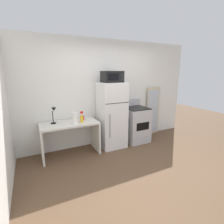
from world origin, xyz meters
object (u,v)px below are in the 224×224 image
at_px(spray_bottle, 82,118).
at_px(refrigerator, 112,115).
at_px(desk, 70,132).
at_px(desk_lamp, 54,113).
at_px(microwave, 112,77).
at_px(oven_range, 136,124).
at_px(paper_towel_roll, 75,118).
at_px(coffee_mug, 83,118).
at_px(leaning_mirror, 153,111).

xyz_separation_m(spray_bottle, refrigerator, (0.79, 0.11, -0.05)).
relative_size(desk, refrigerator, 0.78).
xyz_separation_m(desk, refrigerator, (1.04, 0.01, 0.27)).
height_order(desk, spray_bottle, spray_bottle).
bearing_deg(desk_lamp, refrigerator, -2.86).
height_order(spray_bottle, microwave, microwave).
bearing_deg(oven_range, desk_lamp, 177.98).
relative_size(paper_towel_roll, spray_bottle, 0.96).
xyz_separation_m(paper_towel_roll, refrigerator, (0.94, 0.13, -0.08)).
xyz_separation_m(desk_lamp, coffee_mug, (0.62, 0.00, -0.19)).
bearing_deg(spray_bottle, paper_towel_roll, -172.87).
xyz_separation_m(desk, spray_bottle, (0.26, -0.10, 0.32)).
bearing_deg(desk, spray_bottle, -21.46).
distance_m(spray_bottle, refrigerator, 0.80).
distance_m(microwave, oven_range, 1.45).
relative_size(microwave, oven_range, 0.42).
distance_m(coffee_mug, oven_range, 1.47).
bearing_deg(spray_bottle, refrigerator, 7.99).
bearing_deg(paper_towel_roll, microwave, 6.58).
distance_m(desk_lamp, refrigerator, 1.35).
distance_m(refrigerator, oven_range, 0.79).
bearing_deg(paper_towel_roll, leaning_mirror, 8.92).
height_order(coffee_mug, spray_bottle, spray_bottle).
xyz_separation_m(spray_bottle, microwave, (0.79, 0.09, 0.87)).
bearing_deg(refrigerator, oven_range, -0.47).
bearing_deg(desk_lamp, spray_bottle, -17.82).
bearing_deg(spray_bottle, leaning_mirror, 9.04).
bearing_deg(refrigerator, desk_lamp, 177.14).
bearing_deg(paper_towel_roll, desk_lamp, 153.84).
bearing_deg(microwave, coffee_mug, 172.83).
bearing_deg(leaning_mirror, microwave, -169.60).
bearing_deg(coffee_mug, oven_range, -2.97).
bearing_deg(desk, leaning_mirror, 5.89).
relative_size(desk_lamp, paper_towel_roll, 1.47).
bearing_deg(spray_bottle, desk, 158.54).
xyz_separation_m(desk, desk_lamp, (-0.30, 0.08, 0.46)).
height_order(desk_lamp, paper_towel_roll, desk_lamp).
distance_m(coffee_mug, microwave, 1.17).
xyz_separation_m(microwave, oven_range, (0.72, 0.02, -1.25)).
bearing_deg(coffee_mug, leaning_mirror, 4.72).
height_order(desk_lamp, coffee_mug, desk_lamp).
xyz_separation_m(coffee_mug, leaning_mirror, (2.19, 0.18, -0.10)).
distance_m(desk_lamp, oven_range, 2.12).
relative_size(spray_bottle, leaning_mirror, 0.18).
relative_size(refrigerator, oven_range, 1.45).
distance_m(desk_lamp, leaning_mirror, 2.83).
bearing_deg(desk_lamp, oven_range, -2.02).
height_order(desk, paper_towel_roll, paper_towel_roll).
relative_size(desk, leaning_mirror, 0.88).
distance_m(desk, coffee_mug, 0.43).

